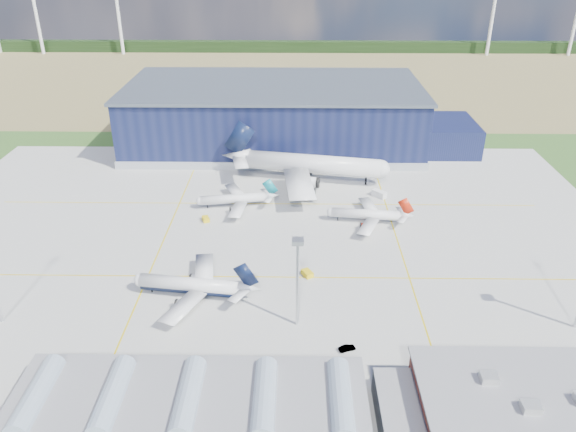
# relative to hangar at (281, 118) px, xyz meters

# --- Properties ---
(ground) EXTENTS (600.00, 600.00, 0.00)m
(ground) POSITION_rel_hangar_xyz_m (-2.81, -94.80, -11.62)
(ground) COLOR #2D5A21
(ground) RESTS_ON ground
(apron) EXTENTS (220.00, 160.00, 0.08)m
(apron) POSITION_rel_hangar_xyz_m (-2.81, -84.80, -11.59)
(apron) COLOR #ACADA7
(apron) RESTS_ON ground
(farmland) EXTENTS (600.00, 220.00, 0.01)m
(farmland) POSITION_rel_hangar_xyz_m (-2.81, 125.20, -11.62)
(farmland) COLOR olive
(farmland) RESTS_ON ground
(treeline) EXTENTS (600.00, 8.00, 8.00)m
(treeline) POSITION_rel_hangar_xyz_m (-2.81, 205.20, -7.62)
(treeline) COLOR black
(treeline) RESTS_ON ground
(horizon_dressing) EXTENTS (440.20, 18.00, 70.00)m
(horizon_dressing) POSITION_rel_hangar_xyz_m (-194.11, 199.58, 22.58)
(horizon_dressing) COLOR white
(horizon_dressing) RESTS_ON ground
(hangar) EXTENTS (145.00, 62.00, 26.10)m
(hangar) POSITION_rel_hangar_xyz_m (0.00, 0.00, 0.00)
(hangar) COLOR #111738
(hangar) RESTS_ON ground
(ops_building) EXTENTS (46.00, 23.00, 10.90)m
(ops_building) POSITION_rel_hangar_xyz_m (52.20, -154.81, -6.82)
(ops_building) COLOR brown
(ops_building) RESTS_ON ground
(glass_concourse) EXTENTS (78.00, 23.00, 8.60)m
(glass_concourse) POSITION_rel_hangar_xyz_m (-9.26, -154.80, -7.93)
(glass_concourse) COLOR black
(glass_concourse) RESTS_ON ground
(light_mast_center) EXTENTS (2.60, 2.60, 23.00)m
(light_mast_center) POSITION_rel_hangar_xyz_m (7.19, -124.80, 3.82)
(light_mast_center) COLOR #B5B8BC
(light_mast_center) RESTS_ON ground
(airliner_navy) EXTENTS (37.37, 36.76, 10.81)m
(airliner_navy) POSITION_rel_hangar_xyz_m (-19.74, -113.71, -6.21)
(airliner_navy) COLOR silver
(airliner_navy) RESTS_ON ground
(airliner_red) EXTENTS (30.78, 30.25, 9.07)m
(airliner_red) POSITION_rel_hangar_xyz_m (28.84, -72.80, -7.08)
(airliner_red) COLOR silver
(airliner_red) RESTS_ON ground
(airliner_widebody) EXTENTS (72.98, 71.89, 20.45)m
(airliner_widebody) POSITION_rel_hangar_xyz_m (12.83, -39.80, -1.39)
(airliner_widebody) COLOR silver
(airliner_widebody) RESTS_ON ground
(airliner_regional) EXTENTS (31.98, 31.47, 9.14)m
(airliner_regional) POSITION_rel_hangar_xyz_m (-14.03, -62.20, -7.04)
(airliner_regional) COLOR silver
(airliner_regional) RESTS_ON ground
(gse_tug_a) EXTENTS (3.53, 4.03, 1.43)m
(gse_tug_a) POSITION_rel_hangar_xyz_m (9.92, -103.95, -10.90)
(gse_tug_a) COLOR gold
(gse_tug_a) RESTS_ON ground
(gse_tug_b) EXTENTS (2.38, 3.33, 1.37)m
(gse_tug_b) POSITION_rel_hangar_xyz_m (-40.68, -140.80, -10.93)
(gse_tug_b) COLOR gold
(gse_tug_b) RESTS_ON ground
(gse_van_b) EXTENTS (5.26, 5.33, 2.35)m
(gse_van_b) POSITION_rel_hangar_xyz_m (35.67, -53.77, -10.44)
(gse_van_b) COLOR silver
(gse_van_b) RESTS_ON ground
(gse_tug_c) EXTENTS (2.97, 3.64, 1.38)m
(gse_tug_c) POSITION_rel_hangar_xyz_m (-21.98, -72.69, -10.93)
(gse_tug_c) COLOR gold
(gse_tug_c) RESTS_ON ground
(gse_cart_b) EXTENTS (3.63, 3.42, 1.31)m
(gse_cart_b) POSITION_rel_hangar_xyz_m (-16.02, -57.12, -10.96)
(gse_cart_b) COLOR silver
(gse_cart_b) RESTS_ON ground
(gse_van_c) EXTENTS (4.71, 2.95, 2.10)m
(gse_van_c) POSITION_rel_hangar_xyz_m (43.75, -137.27, -10.57)
(gse_van_c) COLOR silver
(gse_van_c) RESTS_ON ground
(car_b) EXTENTS (4.03, 2.61, 1.25)m
(car_b) POSITION_rel_hangar_xyz_m (18.25, -133.86, -10.99)
(car_b) COLOR #99999E
(car_b) RESTS_ON ground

